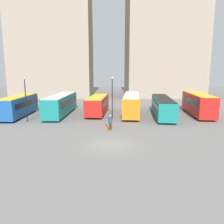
{
  "coord_description": "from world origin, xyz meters",
  "views": [
    {
      "loc": [
        -0.21,
        -19.25,
        6.57
      ],
      "look_at": [
        0.25,
        8.14,
        1.59
      ],
      "focal_mm": 35.0,
      "sensor_mm": 36.0,
      "label": 1
    }
  ],
  "objects_px": {
    "lamp_post_0": "(26,96)",
    "lamp_post_1": "(112,95)",
    "traveler": "(110,121)",
    "bus_2": "(98,104)",
    "bus_3": "(132,103)",
    "bus_4": "(163,106)",
    "bus_5": "(198,103)",
    "bus_0": "(19,105)",
    "suitcase": "(107,128)",
    "bus_1": "(61,104)"
  },
  "relations": [
    {
      "from": "bus_3",
      "to": "suitcase",
      "type": "height_order",
      "value": "bus_3"
    },
    {
      "from": "bus_5",
      "to": "lamp_post_0",
      "type": "distance_m",
      "value": 25.5
    },
    {
      "from": "bus_1",
      "to": "lamp_post_1",
      "type": "xyz_separation_m",
      "value": [
        7.99,
        -3.48,
        1.78
      ]
    },
    {
      "from": "traveler",
      "to": "lamp_post_0",
      "type": "relative_size",
      "value": 0.3
    },
    {
      "from": "bus_0",
      "to": "bus_4",
      "type": "relative_size",
      "value": 0.81
    },
    {
      "from": "bus_2",
      "to": "bus_5",
      "type": "height_order",
      "value": "bus_5"
    },
    {
      "from": "bus_3",
      "to": "bus_4",
      "type": "distance_m",
      "value": 4.79
    },
    {
      "from": "suitcase",
      "to": "lamp_post_0",
      "type": "distance_m",
      "value": 12.3
    },
    {
      "from": "bus_5",
      "to": "bus_2",
      "type": "bearing_deg",
      "value": 92.52
    },
    {
      "from": "bus_0",
      "to": "traveler",
      "type": "height_order",
      "value": "bus_0"
    },
    {
      "from": "bus_4",
      "to": "bus_5",
      "type": "bearing_deg",
      "value": -74.95
    },
    {
      "from": "bus_1",
      "to": "lamp_post_1",
      "type": "distance_m",
      "value": 8.9
    },
    {
      "from": "lamp_post_0",
      "to": "lamp_post_1",
      "type": "relative_size",
      "value": 1.0
    },
    {
      "from": "bus_0",
      "to": "bus_1",
      "type": "distance_m",
      "value": 6.29
    },
    {
      "from": "bus_3",
      "to": "bus_4",
      "type": "xyz_separation_m",
      "value": [
        4.6,
        -1.32,
        -0.2
      ]
    },
    {
      "from": "traveler",
      "to": "suitcase",
      "type": "height_order",
      "value": "traveler"
    },
    {
      "from": "bus_0",
      "to": "bus_3",
      "type": "distance_m",
      "value": 17.32
    },
    {
      "from": "bus_5",
      "to": "lamp_post_1",
      "type": "height_order",
      "value": "lamp_post_1"
    },
    {
      "from": "lamp_post_0",
      "to": "bus_0",
      "type": "bearing_deg",
      "value": 123.99
    },
    {
      "from": "suitcase",
      "to": "lamp_post_1",
      "type": "relative_size",
      "value": 0.13
    },
    {
      "from": "bus_0",
      "to": "bus_5",
      "type": "distance_m",
      "value": 27.63
    },
    {
      "from": "traveler",
      "to": "lamp_post_1",
      "type": "height_order",
      "value": "lamp_post_1"
    },
    {
      "from": "bus_3",
      "to": "lamp_post_1",
      "type": "bearing_deg",
      "value": 144.78
    },
    {
      "from": "bus_3",
      "to": "traveler",
      "type": "height_order",
      "value": "bus_3"
    },
    {
      "from": "bus_4",
      "to": "lamp_post_0",
      "type": "distance_m",
      "value": 19.76
    },
    {
      "from": "traveler",
      "to": "lamp_post_1",
      "type": "distance_m",
      "value": 6.63
    },
    {
      "from": "suitcase",
      "to": "bus_2",
      "type": "bearing_deg",
      "value": 31.24
    },
    {
      "from": "bus_2",
      "to": "bus_0",
      "type": "bearing_deg",
      "value": 104.26
    },
    {
      "from": "bus_2",
      "to": "bus_3",
      "type": "distance_m",
      "value": 5.43
    },
    {
      "from": "lamp_post_0",
      "to": "traveler",
      "type": "bearing_deg",
      "value": -22.07
    },
    {
      "from": "bus_3",
      "to": "bus_4",
      "type": "bearing_deg",
      "value": -98.91
    },
    {
      "from": "bus_3",
      "to": "bus_2",
      "type": "bearing_deg",
      "value": 91.06
    },
    {
      "from": "bus_0",
      "to": "bus_4",
      "type": "xyz_separation_m",
      "value": [
        21.88,
        -0.09,
        -0.13
      ]
    },
    {
      "from": "traveler",
      "to": "bus_4",
      "type": "bearing_deg",
      "value": -21.3
    },
    {
      "from": "bus_4",
      "to": "bus_5",
      "type": "relative_size",
      "value": 1.16
    },
    {
      "from": "bus_4",
      "to": "lamp_post_1",
      "type": "distance_m",
      "value": 8.25
    },
    {
      "from": "bus_5",
      "to": "lamp_post_1",
      "type": "xyz_separation_m",
      "value": [
        -13.47,
        -2.91,
        1.67
      ]
    },
    {
      "from": "bus_4",
      "to": "traveler",
      "type": "distance_m",
      "value": 11.57
    },
    {
      "from": "lamp_post_0",
      "to": "lamp_post_1",
      "type": "distance_m",
      "value": 11.68
    },
    {
      "from": "bus_5",
      "to": "traveler",
      "type": "distance_m",
      "value": 16.54
    },
    {
      "from": "bus_5",
      "to": "lamp_post_1",
      "type": "relative_size",
      "value": 1.83
    },
    {
      "from": "bus_4",
      "to": "suitcase",
      "type": "distance_m",
      "value": 12.14
    },
    {
      "from": "bus_1",
      "to": "lamp_post_0",
      "type": "relative_size",
      "value": 2.05
    },
    {
      "from": "bus_0",
      "to": "bus_3",
      "type": "relative_size",
      "value": 0.86
    },
    {
      "from": "suitcase",
      "to": "lamp_post_0",
      "type": "bearing_deg",
      "value": 88.73
    },
    {
      "from": "lamp_post_0",
      "to": "lamp_post_1",
      "type": "bearing_deg",
      "value": 7.88
    },
    {
      "from": "bus_1",
      "to": "bus_2",
      "type": "bearing_deg",
      "value": -81.93
    },
    {
      "from": "bus_3",
      "to": "traveler",
      "type": "distance_m",
      "value": 10.23
    },
    {
      "from": "bus_2",
      "to": "lamp_post_1",
      "type": "distance_m",
      "value": 5.0
    },
    {
      "from": "suitcase",
      "to": "lamp_post_1",
      "type": "bearing_deg",
      "value": 16.43
    }
  ]
}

